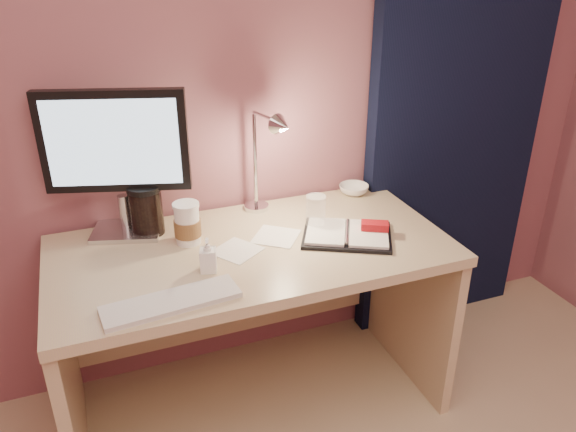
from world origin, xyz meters
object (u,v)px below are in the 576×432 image
object	(u,v)px
clear_cup	(316,212)
lotion_bottle	(208,255)
bowl	(354,189)
keyboard	(171,302)
desk_lamp	(255,155)
monitor	(116,151)
dark_jar	(146,212)
planner	(349,234)
desk	(248,289)
coffee_cup	(187,224)

from	to	relation	value
clear_cup	lotion_bottle	world-z (taller)	clear_cup
bowl	clear_cup	bearing A→B (deg)	-139.94
keyboard	clear_cup	xyz separation A→B (m)	(0.60, 0.31, 0.06)
clear_cup	desk_lamp	bearing A→B (deg)	143.53
monitor	dark_jar	world-z (taller)	monitor
monitor	keyboard	world-z (taller)	monitor
lotion_bottle	bowl	bearing A→B (deg)	28.55
monitor	desk_lamp	xyz separation A→B (m)	(0.48, -0.07, -0.05)
monitor	planner	bearing A→B (deg)	-6.42
desk	coffee_cup	size ratio (longest dim) A/B	9.13
clear_cup	keyboard	bearing A→B (deg)	-152.77
monitor	desk_lamp	world-z (taller)	monitor
coffee_cup	desk_lamp	size ratio (longest dim) A/B	0.36
monitor	dark_jar	xyz separation A→B (m)	(0.07, -0.02, -0.24)
monitor	bowl	xyz separation A→B (m)	(0.95, 0.03, -0.30)
planner	lotion_bottle	world-z (taller)	lotion_bottle
lotion_bottle	coffee_cup	bearing A→B (deg)	95.67
monitor	desk_lamp	distance (m)	0.49
coffee_cup	bowl	bearing A→B (deg)	13.59
monitor	clear_cup	xyz separation A→B (m)	(0.67, -0.21, -0.25)
bowl	desk_lamp	size ratio (longest dim) A/B	0.30
keyboard	dark_jar	world-z (taller)	dark_jar
clear_cup	bowl	xyz separation A→B (m)	(0.28, 0.24, -0.05)
keyboard	desk_lamp	world-z (taller)	desk_lamp
planner	desk_lamp	xyz separation A→B (m)	(-0.27, 0.25, 0.25)
coffee_cup	clear_cup	world-z (taller)	coffee_cup
bowl	monitor	bearing A→B (deg)	-178.26
dark_jar	coffee_cup	bearing A→B (deg)	-46.29
clear_cup	bowl	distance (m)	0.37
keyboard	lotion_bottle	world-z (taller)	lotion_bottle
dark_jar	lotion_bottle	bearing A→B (deg)	-67.25
monitor	clear_cup	size ratio (longest dim) A/B	4.14
monitor	planner	world-z (taller)	monitor
clear_cup	dark_jar	distance (m)	0.62
bowl	desk	bearing A→B (deg)	-158.68
lotion_bottle	desk_lamp	distance (m)	0.45
coffee_cup	lotion_bottle	distance (m)	0.22
dark_jar	planner	bearing A→B (deg)	-23.33
planner	monitor	bearing A→B (deg)	-175.15
keyboard	dark_jar	distance (m)	0.50
coffee_cup	clear_cup	bearing A→B (deg)	-6.61
keyboard	planner	world-z (taller)	planner
planner	coffee_cup	distance (m)	0.58
desk	keyboard	distance (m)	0.52
keyboard	coffee_cup	bearing A→B (deg)	64.87
planner	coffee_cup	world-z (taller)	coffee_cup
monitor	dark_jar	size ratio (longest dim) A/B	3.17
desk	dark_jar	bearing A→B (deg)	153.82
clear_cup	bowl	size ratio (longest dim) A/B	1.03
clear_cup	dark_jar	bearing A→B (deg)	162.86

